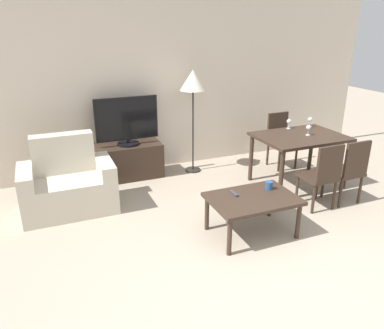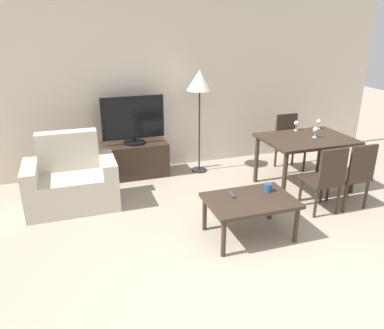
# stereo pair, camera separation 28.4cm
# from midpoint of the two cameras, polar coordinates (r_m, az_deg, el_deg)

# --- Properties ---
(ground_plane) EXTENTS (18.00, 18.00, 0.00)m
(ground_plane) POSITION_cam_midpoint_polar(r_m,az_deg,el_deg) (3.49, 14.54, -19.66)
(ground_plane) COLOR tan
(wall_back) EXTENTS (7.62, 0.06, 2.70)m
(wall_back) POSITION_cam_midpoint_polar(r_m,az_deg,el_deg) (5.91, -2.72, 12.32)
(wall_back) COLOR beige
(wall_back) RESTS_ON ground_plane
(armchair) EXTENTS (1.11, 0.69, 0.93)m
(armchair) POSITION_cam_midpoint_polar(r_m,az_deg,el_deg) (4.96, -16.34, -2.59)
(armchair) COLOR beige
(armchair) RESTS_ON ground_plane
(tv_stand) EXTENTS (0.97, 0.46, 0.52)m
(tv_stand) POSITION_cam_midpoint_polar(r_m,az_deg,el_deg) (5.76, -7.23, 0.75)
(tv_stand) COLOR #38281E
(tv_stand) RESTS_ON ground_plane
(tv) EXTENTS (0.92, 0.32, 0.71)m
(tv) POSITION_cam_midpoint_polar(r_m,az_deg,el_deg) (5.58, -7.52, 6.68)
(tv) COLOR black
(tv) RESTS_ON tv_stand
(coffee_table) EXTENTS (0.95, 0.66, 0.45)m
(coffee_table) POSITION_cam_midpoint_polar(r_m,az_deg,el_deg) (4.13, 10.82, -5.86)
(coffee_table) COLOR #38281E
(coffee_table) RESTS_ON ground_plane
(dining_table) EXTENTS (1.21, 0.88, 0.74)m
(dining_table) POSITION_cam_midpoint_polar(r_m,az_deg,el_deg) (5.46, 18.42, 2.98)
(dining_table) COLOR #38281E
(dining_table) RESTS_ON ground_plane
(dining_chair_near) EXTENTS (0.40, 0.40, 0.87)m
(dining_chair_near) POSITION_cam_midpoint_polar(r_m,az_deg,el_deg) (4.84, 21.30, -1.83)
(dining_chair_near) COLOR #38281E
(dining_chair_near) RESTS_ON ground_plane
(dining_chair_far) EXTENTS (0.40, 0.40, 0.87)m
(dining_chair_far) POSITION_cam_midpoint_polar(r_m,az_deg,el_deg) (6.21, 15.80, 3.70)
(dining_chair_far) COLOR #38281E
(dining_chair_far) RESTS_ON ground_plane
(dining_chair_near_right) EXTENTS (0.40, 0.40, 0.87)m
(dining_chair_near_right) POSITION_cam_midpoint_polar(r_m,az_deg,el_deg) (5.12, 24.99, -1.19)
(dining_chair_near_right) COLOR #38281E
(dining_chair_near_right) RESTS_ON ground_plane
(floor_lamp) EXTENTS (0.39, 0.39, 1.58)m
(floor_lamp) POSITION_cam_midpoint_polar(r_m,az_deg,el_deg) (5.63, 2.66, 12.18)
(floor_lamp) COLOR black
(floor_lamp) RESTS_ON ground_plane
(remote_primary) EXTENTS (0.04, 0.15, 0.02)m
(remote_primary) POSITION_cam_midpoint_polar(r_m,az_deg,el_deg) (4.15, 8.03, -4.59)
(remote_primary) COLOR #38383D
(remote_primary) RESTS_ON coffee_table
(cup_white_near) EXTENTS (0.09, 0.09, 0.09)m
(cup_white_near) POSITION_cam_midpoint_polar(r_m,az_deg,el_deg) (4.30, 13.38, -3.46)
(cup_white_near) COLOR navy
(cup_white_near) RESTS_ON coffee_table
(wine_glass_left) EXTENTS (0.07, 0.07, 0.15)m
(wine_glass_left) POSITION_cam_midpoint_polar(r_m,az_deg,el_deg) (5.45, 19.71, 4.90)
(wine_glass_left) COLOR silver
(wine_glass_left) RESTS_ON dining_table
(wine_glass_center) EXTENTS (0.07, 0.07, 0.15)m
(wine_glass_center) POSITION_cam_midpoint_polar(r_m,az_deg,el_deg) (5.72, 17.01, 5.95)
(wine_glass_center) COLOR silver
(wine_glass_center) RESTS_ON dining_table
(wine_glass_right) EXTENTS (0.07, 0.07, 0.15)m
(wine_glass_right) POSITION_cam_midpoint_polar(r_m,az_deg,el_deg) (5.91, 20.08, 6.06)
(wine_glass_right) COLOR silver
(wine_glass_right) RESTS_ON dining_table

